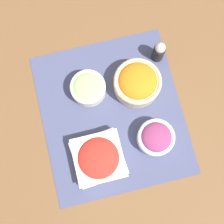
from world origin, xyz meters
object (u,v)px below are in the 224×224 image
(pepper_shaker, at_px, (159,51))
(carrot_bowl, at_px, (137,83))
(cucumber_bowl, at_px, (88,88))
(tomato_bowl, at_px, (99,158))
(onion_bowl, at_px, (156,138))

(pepper_shaker, bearing_deg, carrot_bowl, -48.14)
(cucumber_bowl, height_order, tomato_bowl, tomato_bowl)
(onion_bowl, height_order, pepper_shaker, pepper_shaker)
(onion_bowl, bearing_deg, pepper_shaker, 162.95)
(pepper_shaker, bearing_deg, onion_bowl, -17.05)
(onion_bowl, bearing_deg, cucumber_bowl, -140.60)
(cucumber_bowl, relative_size, pepper_shaker, 1.20)
(cucumber_bowl, relative_size, onion_bowl, 0.98)
(tomato_bowl, relative_size, carrot_bowl, 1.05)
(tomato_bowl, distance_m, pepper_shaker, 0.39)
(carrot_bowl, bearing_deg, onion_bowl, 3.84)
(cucumber_bowl, xyz_separation_m, pepper_shaker, (-0.06, 0.25, 0.01))
(tomato_bowl, height_order, pepper_shaker, pepper_shaker)
(cucumber_bowl, xyz_separation_m, onion_bowl, (0.21, 0.17, -0.00))
(tomato_bowl, bearing_deg, cucumber_bowl, 175.28)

